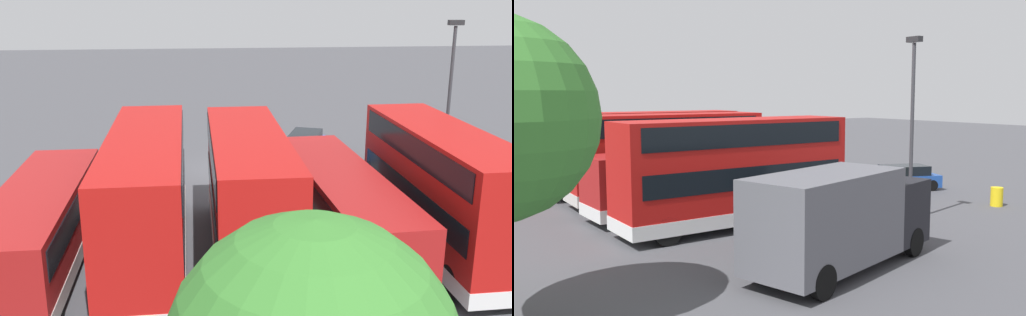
# 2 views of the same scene
# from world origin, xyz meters

# --- Properties ---
(ground_plane) EXTENTS (140.00, 140.00, 0.00)m
(ground_plane) POSITION_xyz_m (0.00, 0.00, 0.00)
(ground_plane) COLOR #47474C
(bus_double_decker_near_end) EXTENTS (2.88, 10.22, 4.55)m
(bus_double_decker_near_end) POSITION_xyz_m (-7.16, 11.00, 2.45)
(bus_double_decker_near_end) COLOR #B71411
(bus_double_decker_near_end) RESTS_ON ground
(bus_single_deck_second) EXTENTS (3.16, 11.34, 2.95)m
(bus_single_deck_second) POSITION_xyz_m (-3.59, 10.57, 1.62)
(bus_single_deck_second) COLOR #A51919
(bus_single_deck_second) RESTS_ON ground
(bus_double_decker_third) EXTENTS (2.64, 10.17, 4.55)m
(bus_double_decker_third) POSITION_xyz_m (-0.08, 10.91, 2.45)
(bus_double_decker_third) COLOR #B71411
(bus_double_decker_third) RESTS_ON ground
(bus_double_decker_fourth) EXTENTS (2.78, 11.09, 4.55)m
(bus_double_decker_fourth) POSITION_xyz_m (3.49, 10.78, 2.45)
(bus_double_decker_fourth) COLOR #B71411
(bus_double_decker_fourth) RESTS_ON ground
(bus_single_deck_fifth) EXTENTS (2.71, 10.12, 2.95)m
(bus_single_deck_fifth) POSITION_xyz_m (7.05, 11.29, 1.62)
(bus_single_deck_fifth) COLOR #A51919
(bus_single_deck_fifth) RESTS_ON ground
(car_hatchback_silver) EXTENTS (3.22, 4.72, 1.43)m
(car_hatchback_silver) POSITION_xyz_m (-4.50, -1.83, 0.70)
(car_hatchback_silver) COLOR #1E479E
(car_hatchback_silver) RESTS_ON ground
(lamp_post_tall) EXTENTS (0.70, 0.30, 8.03)m
(lamp_post_tall) POSITION_xyz_m (-10.38, 3.92, 4.70)
(lamp_post_tall) COLOR #38383D
(lamp_post_tall) RESTS_ON ground
(waste_bin_yellow) EXTENTS (0.60, 0.60, 0.95)m
(waste_bin_yellow) POSITION_xyz_m (-10.60, -2.10, 0.47)
(waste_bin_yellow) COLOR yellow
(waste_bin_yellow) RESTS_ON ground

